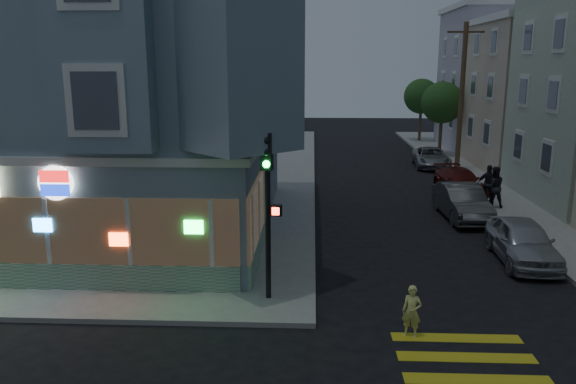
# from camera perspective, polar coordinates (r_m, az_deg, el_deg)

# --- Properties ---
(ground) EXTENTS (120.00, 120.00, 0.00)m
(ground) POSITION_cam_1_polar(r_m,az_deg,el_deg) (13.50, -10.56, -17.07)
(ground) COLOR black
(ground) RESTS_ON ground
(sidewalk_nw) EXTENTS (33.00, 42.00, 0.15)m
(sidewalk_nw) POSITION_cam_1_polar(r_m,az_deg,el_deg) (38.63, -22.60, 2.05)
(sidewalk_nw) COLOR gray
(sidewalk_nw) RESTS_ON ground
(corner_building) EXTENTS (14.60, 14.60, 11.40)m
(corner_building) POSITION_cam_1_polar(r_m,az_deg,el_deg) (24.06, -19.42, 10.10)
(corner_building) COLOR slate
(corner_building) RESTS_ON sidewalk_nw
(row_house_d) EXTENTS (12.00, 8.60, 10.50)m
(row_house_d) POSITION_cam_1_polar(r_m,az_deg,el_deg) (48.33, 23.06, 10.37)
(row_house_d) COLOR #ABA5B5
(row_house_d) RESTS_ON sidewalk_ne
(utility_pole) EXTENTS (2.20, 0.30, 9.00)m
(utility_pole) POSITION_cam_1_polar(r_m,az_deg,el_deg) (36.57, 17.22, 9.37)
(utility_pole) COLOR #4C3826
(utility_pole) RESTS_ON sidewalk_ne
(street_tree_near) EXTENTS (3.00, 3.00, 5.30)m
(street_tree_near) POSITION_cam_1_polar(r_m,az_deg,el_deg) (42.49, 15.39, 8.74)
(street_tree_near) COLOR #4C3826
(street_tree_near) RESTS_ON sidewalk_ne
(street_tree_far) EXTENTS (3.00, 3.00, 5.30)m
(street_tree_far) POSITION_cam_1_polar(r_m,az_deg,el_deg) (50.31, 13.40, 9.43)
(street_tree_far) COLOR #4C3826
(street_tree_far) RESTS_ON sidewalk_ne
(running_child) EXTENTS (0.57, 0.47, 1.34)m
(running_child) POSITION_cam_1_polar(r_m,az_deg,el_deg) (14.62, 12.47, -11.76)
(running_child) COLOR #D9DC70
(running_child) RESTS_ON ground
(pedestrian_a) EXTENTS (0.95, 0.75, 1.93)m
(pedestrian_a) POSITION_cam_1_polar(r_m,az_deg,el_deg) (27.70, 20.19, 0.49)
(pedestrian_a) COLOR black
(pedestrian_a) RESTS_ON sidewalk_ne
(pedestrian_b) EXTENTS (1.16, 0.68, 1.86)m
(pedestrian_b) POSITION_cam_1_polar(r_m,az_deg,el_deg) (28.42, 19.73, 0.75)
(pedestrian_b) COLOR #232129
(pedestrian_b) RESTS_ON sidewalk_ne
(parked_car_a) EXTENTS (1.95, 4.41, 1.48)m
(parked_car_a) POSITION_cam_1_polar(r_m,az_deg,el_deg) (20.97, 22.73, -4.62)
(parked_car_a) COLOR #A7A9AF
(parked_car_a) RESTS_ON ground
(parked_car_b) EXTENTS (1.78, 4.62, 1.50)m
(parked_car_b) POSITION_cam_1_polar(r_m,az_deg,el_deg) (25.84, 17.27, -0.98)
(parked_car_b) COLOR #3E4143
(parked_car_b) RESTS_ON ground
(parked_car_c) EXTENTS (2.33, 4.52, 1.25)m
(parked_car_c) POSITION_cam_1_polar(r_m,az_deg,el_deg) (31.08, 17.07, 1.08)
(parked_car_c) COLOR #571614
(parked_car_c) RESTS_ON ground
(parked_car_d) EXTENTS (2.38, 4.72, 1.28)m
(parked_car_d) POSITION_cam_1_polar(r_m,az_deg,el_deg) (38.30, 14.32, 3.42)
(parked_car_d) COLOR gray
(parked_car_d) RESTS_ON ground
(traffic_signal) EXTENTS (0.58, 0.54, 4.79)m
(traffic_signal) POSITION_cam_1_polar(r_m,az_deg,el_deg) (15.26, -2.05, 0.39)
(traffic_signal) COLOR black
(traffic_signal) RESTS_ON sidewalk_nw
(fire_hydrant) EXTENTS (0.44, 0.26, 0.77)m
(fire_hydrant) POSITION_cam_1_polar(r_m,az_deg,el_deg) (30.07, 18.75, 0.44)
(fire_hydrant) COLOR silver
(fire_hydrant) RESTS_ON sidewalk_ne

